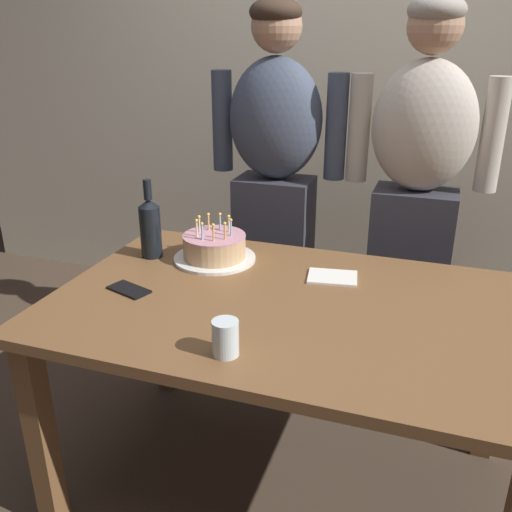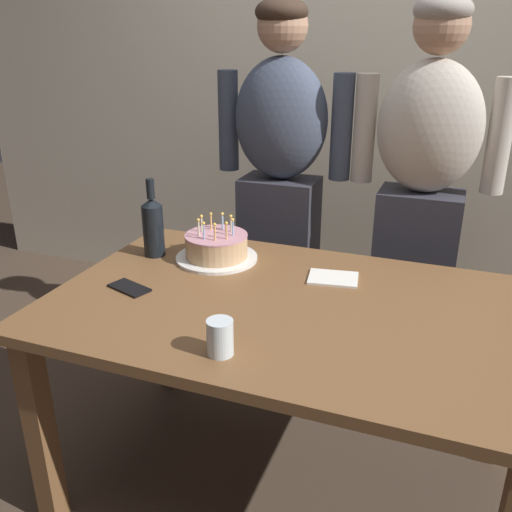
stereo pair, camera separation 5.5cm
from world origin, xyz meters
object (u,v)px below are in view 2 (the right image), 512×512
Objects in this scene: cell_phone at (129,288)px; person_woman_cardigan at (421,202)px; person_man_bearded at (280,188)px; water_glass_near at (220,337)px; birthday_cake at (216,248)px; wine_bottle at (153,225)px; napkin_stack at (333,278)px.

person_woman_cardigan reaches higher than cell_phone.
person_man_bearded is at bearing 0.00° from person_woman_cardigan.
water_glass_near is 0.51m from cell_phone.
wine_bottle reaches higher than birthday_cake.
water_glass_near is 1.19m from person_man_bearded.
napkin_stack is at bearing 73.58° from water_glass_near.
napkin_stack is (0.61, 0.32, 0.00)m from cell_phone.
wine_bottle is at bearing 34.00° from person_woman_cardigan.
person_man_bearded reaches higher than birthday_cake.
birthday_cake is 0.38m from cell_phone.
person_man_bearded reaches higher than cell_phone.
water_glass_near is 0.33× the size of wine_bottle.
wine_bottle is 0.70m from napkin_stack.
person_woman_cardigan is (0.91, 0.61, 0.02)m from wine_bottle.
person_man_bearded reaches higher than napkin_stack.
person_woman_cardigan reaches higher than napkin_stack.
cell_phone is at bearing -115.76° from birthday_cake.
water_glass_near is at bearing -106.42° from napkin_stack.
water_glass_near is 0.06× the size of person_woman_cardigan.
cell_phone is (-0.16, -0.34, -0.04)m from birthday_cake.
birthday_cake is 0.45m from napkin_stack.
napkin_stack is 0.10× the size of person_woman_cardigan.
person_man_bearded is (0.06, 0.57, 0.09)m from birthday_cake.
birthday_cake is 3.09× the size of water_glass_near.
water_glass_near reaches higher than napkin_stack.
wine_bottle is 1.77× the size of napkin_stack.
water_glass_near is at bearing 71.42° from person_woman_cardigan.
person_woman_cardigan is (0.62, 0.00, 0.00)m from person_man_bearded.
cell_phone is (0.08, -0.29, -0.11)m from wine_bottle.
birthday_cake is 0.58m from person_man_bearded.
cell_phone is at bearing 76.48° from person_man_bearded.
water_glass_near is 0.59× the size of napkin_stack.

